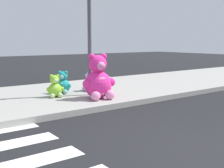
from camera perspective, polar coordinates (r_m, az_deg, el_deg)
The scene contains 8 objects.
ground_plane at distance 4.74m, azimuth 14.58°, elevation -13.18°, with size 60.00×60.00×0.00m, color black.
sidewalk at distance 8.82m, azimuth -12.62°, elevation -2.50°, with size 28.00×4.40×0.15m, color #9E9B93.
sign_pole at distance 8.42m, azimuth -4.45°, elevation 9.30°, with size 0.56×0.11×3.20m.
plush_pink_large at distance 7.95m, azimuth -2.69°, elevation 0.68°, with size 0.95×0.86×1.24m.
plush_lavender at distance 9.22m, azimuth -4.37°, elevation 0.30°, with size 0.47×0.50×0.66m.
plush_tan at distance 9.01m, azimuth -1.03°, elevation -0.33°, with size 0.37×0.33×0.49m.
plush_lime at distance 8.33m, azimuth -11.15°, elevation -0.76°, with size 0.49×0.46×0.65m.
plush_teal at distance 8.88m, azimuth -9.63°, elevation -0.05°, with size 0.49×0.49×0.69m.
Camera 1 is at (-3.46, -2.74, 1.74)m, focal length 46.44 mm.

